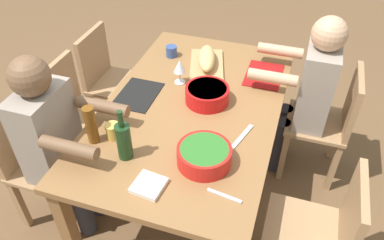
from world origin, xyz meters
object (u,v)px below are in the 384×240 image
(bread_loaf, at_px, (207,58))
(wine_bottle, at_px, (124,140))
(chair_far_left, at_px, (37,158))
(chair_far_right, at_px, (109,77))
(chair_near_left, at_px, (322,232))
(chair_far_center, at_px, (77,112))
(cup_far_right, at_px, (171,51))
(dining_table, at_px, (192,116))
(napkin_stack, at_px, (148,185))
(diner_near_right, at_px, (309,89))
(wine_glass, at_px, (180,67))
(cup_far_left, at_px, (113,131))
(chair_near_right, at_px, (330,120))
(beer_bottle, at_px, (91,125))
(diner_far_left, at_px, (55,138))
(cutting_board, at_px, (207,65))
(serving_bowl_greens, at_px, (204,155))
(serving_bowl_salad, at_px, (207,94))

(bread_loaf, relative_size, wine_bottle, 1.10)
(chair_far_left, bearing_deg, chair_far_right, 0.00)
(chair_far_left, distance_m, chair_near_left, 1.66)
(chair_far_center, height_order, cup_far_right, chair_far_center)
(cup_far_right, bearing_deg, wine_bottle, -172.92)
(dining_table, xyz_separation_m, napkin_stack, (-0.65, 0.00, 0.09))
(diner_near_right, distance_m, wine_glass, 0.85)
(chair_near_left, bearing_deg, cup_far_left, 86.75)
(diner_near_right, relative_size, wine_glass, 7.23)
(chair_near_right, bearing_deg, diner_near_right, 90.00)
(beer_bottle, bearing_deg, chair_far_center, 43.80)
(chair_far_left, distance_m, cup_far_left, 0.60)
(bread_loaf, distance_m, beer_bottle, 0.97)
(chair_far_center, height_order, wine_bottle, wine_bottle)
(chair_near_left, bearing_deg, dining_table, 61.17)
(dining_table, bearing_deg, chair_far_center, 90.00)
(diner_far_left, distance_m, cutting_board, 1.09)
(chair_far_right, relative_size, serving_bowl_greens, 3.13)
(bread_loaf, bearing_deg, cup_far_right, 78.64)
(wine_bottle, relative_size, cup_far_right, 3.75)
(cup_far_left, bearing_deg, bread_loaf, -18.12)
(dining_table, xyz_separation_m, diner_far_left, (-0.46, 0.65, 0.04))
(cup_far_left, bearing_deg, chair_near_right, -53.43)
(chair_near_left, height_order, cutting_board, chair_near_left)
(cutting_board, bearing_deg, chair_near_right, -89.30)
(napkin_stack, bearing_deg, cutting_board, 1.99)
(diner_near_right, relative_size, cutting_board, 3.00)
(dining_table, relative_size, diner_far_left, 1.39)
(chair_far_center, xyz_separation_m, serving_bowl_greens, (-0.42, -1.03, 0.31))
(serving_bowl_greens, relative_size, wine_bottle, 0.94)
(bread_loaf, bearing_deg, diner_near_right, -89.11)
(dining_table, bearing_deg, chair_near_right, -61.17)
(bread_loaf, distance_m, wine_bottle, 0.96)
(diner_far_left, bearing_deg, chair_far_right, 11.35)
(beer_bottle, bearing_deg, cup_far_right, -5.15)
(diner_far_left, bearing_deg, chair_far_left, 90.00)
(chair_near_right, relative_size, bread_loaf, 2.66)
(diner_far_left, relative_size, bread_loaf, 3.75)
(dining_table, bearing_deg, chair_far_right, 61.17)
(cup_far_left, xyz_separation_m, napkin_stack, (-0.26, -0.31, -0.03))
(chair_far_left, height_order, chair_near_left, same)
(chair_near_right, relative_size, wine_glass, 5.12)
(chair_near_left, height_order, serving_bowl_salad, chair_near_left)
(chair_far_left, xyz_separation_m, serving_bowl_salad, (0.53, -0.90, 0.31))
(chair_near_right, height_order, bread_loaf, same)
(chair_far_center, xyz_separation_m, napkin_stack, (-0.65, -0.83, 0.27))
(cup_far_right, bearing_deg, chair_far_left, 151.72)
(diner_near_right, relative_size, cup_far_right, 15.52)
(beer_bottle, distance_m, napkin_stack, 0.46)
(dining_table, distance_m, chair_far_right, 0.96)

